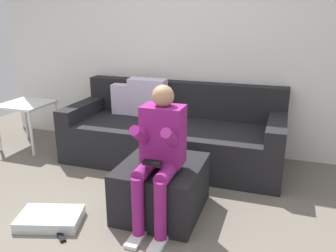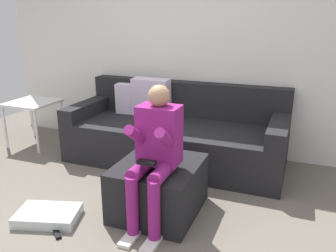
{
  "view_description": "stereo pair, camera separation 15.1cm",
  "coord_description": "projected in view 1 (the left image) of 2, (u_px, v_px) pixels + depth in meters",
  "views": [
    {
      "loc": [
        1.2,
        -2.01,
        1.63
      ],
      "look_at": [
        0.16,
        1.07,
        0.6
      ],
      "focal_mm": 37.49,
      "sensor_mm": 36.0,
      "label": 1
    },
    {
      "loc": [
        1.34,
        -1.96,
        1.63
      ],
      "look_at": [
        0.16,
        1.07,
        0.6
      ],
      "focal_mm": 37.49,
      "sensor_mm": 36.0,
      "label": 2
    }
  ],
  "objects": [
    {
      "name": "storage_bin",
      "position": [
        50.0,
        218.0,
        2.87
      ],
      "size": [
        0.57,
        0.46,
        0.09
      ],
      "primitive_type": "cube",
      "rotation": [
        0.0,
        0.0,
        0.29
      ],
      "color": "silver",
      "rests_on": "ground_plane"
    },
    {
      "name": "couch_sectional",
      "position": [
        173.0,
        134.0,
        4.07
      ],
      "size": [
        2.45,
        0.99,
        0.92
      ],
      "color": "black",
      "rests_on": "ground_plane"
    },
    {
      "name": "person_seated",
      "position": [
        160.0,
        149.0,
        2.69
      ],
      "size": [
        0.32,
        0.6,
        1.13
      ],
      "color": "#8C1E72",
      "rests_on": "ground_plane"
    },
    {
      "name": "ottoman",
      "position": [
        162.0,
        188.0,
        3.0
      ],
      "size": [
        0.67,
        0.75,
        0.44
      ],
      "primitive_type": "cube",
      "color": "black",
      "rests_on": "ground_plane"
    },
    {
      "name": "ground_plane",
      "position": [
        104.0,
        239.0,
        2.67
      ],
      "size": [
        6.58,
        6.58,
        0.0
      ],
      "primitive_type": "plane",
      "color": "#6B6359"
    },
    {
      "name": "remote_by_storage_bin",
      "position": [
        61.0,
        237.0,
        2.69
      ],
      "size": [
        0.14,
        0.12,
        0.02
      ],
      "primitive_type": "cube",
      "rotation": [
        0.0,
        0.0,
        -0.69
      ],
      "color": "black",
      "rests_on": "ground_plane"
    },
    {
      "name": "side_table",
      "position": [
        26.0,
        109.0,
        4.43
      ],
      "size": [
        0.56,
        0.56,
        0.58
      ],
      "color": "white",
      "rests_on": "ground_plane"
    },
    {
      "name": "wall_back",
      "position": [
        184.0,
        49.0,
        4.24
      ],
      "size": [
        5.06,
        0.1,
        2.48
      ],
      "primitive_type": "cube",
      "color": "silver",
      "rests_on": "ground_plane"
    }
  ]
}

